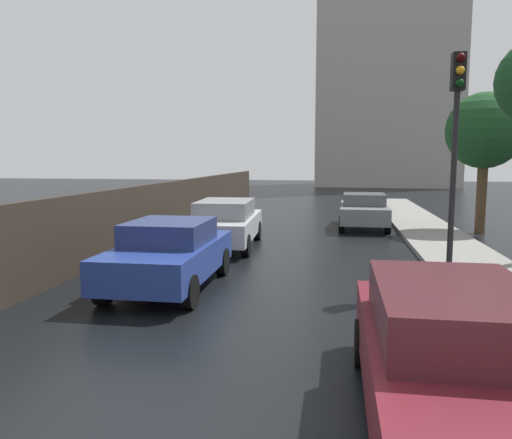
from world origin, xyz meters
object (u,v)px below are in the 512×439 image
at_px(car_maroon_far_lane, 453,357).
at_px(car_grey_far_ahead, 364,210).
at_px(car_silver_behind_camera, 226,223).
at_px(car_blue_near_kerb, 169,253).
at_px(traffic_light, 456,127).
at_px(street_tree_mid, 485,131).

bearing_deg(car_maroon_far_lane, car_grey_far_ahead, 90.35).
bearing_deg(car_grey_far_ahead, car_maroon_far_lane, -88.38).
bearing_deg(car_silver_behind_camera, car_grey_far_ahead, -134.08).
relative_size(car_blue_near_kerb, car_maroon_far_lane, 0.91).
bearing_deg(car_maroon_far_lane, traffic_light, 78.27).
bearing_deg(car_grey_far_ahead, street_tree_mid, -8.75).
relative_size(car_blue_near_kerb, traffic_light, 0.87).
bearing_deg(street_tree_mid, car_silver_behind_camera, -153.18).
relative_size(car_grey_far_ahead, traffic_light, 0.89).
relative_size(car_maroon_far_lane, street_tree_mid, 0.88).
bearing_deg(car_blue_near_kerb, car_maroon_far_lane, 133.27).
bearing_deg(car_maroon_far_lane, car_blue_near_kerb, 133.41).
bearing_deg(car_silver_behind_camera, street_tree_mid, -156.08).
distance_m(car_blue_near_kerb, car_grey_far_ahead, 11.05).
xyz_separation_m(traffic_light, street_tree_mid, (2.84, 8.41, 0.32)).
xyz_separation_m(car_grey_far_ahead, traffic_light, (1.32, -9.14, 2.67)).
relative_size(car_silver_behind_camera, street_tree_mid, 0.89).
height_order(car_silver_behind_camera, street_tree_mid, street_tree_mid).
bearing_deg(traffic_light, street_tree_mid, 71.36).
distance_m(car_blue_near_kerb, traffic_light, 6.47).
bearing_deg(traffic_light, car_blue_near_kerb, -170.77).
height_order(car_blue_near_kerb, car_silver_behind_camera, car_silver_behind_camera).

